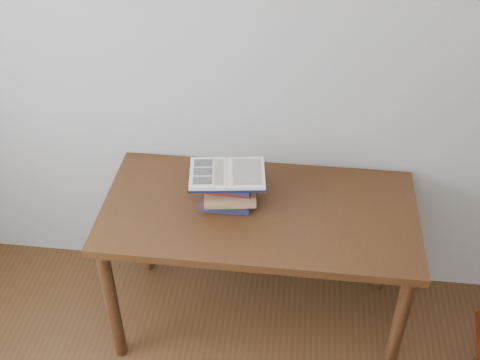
# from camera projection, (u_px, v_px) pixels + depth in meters

# --- Properties ---
(room_shell) EXTENTS (3.54, 3.54, 2.62)m
(room_shell) POSITION_uv_depth(u_px,v_px,m) (95.00, 331.00, 1.09)
(room_shell) COLOR #AFACA6
(room_shell) RESTS_ON ground
(desk) EXTENTS (1.41, 0.70, 0.75)m
(desk) POSITION_uv_depth(u_px,v_px,m) (259.00, 225.00, 2.74)
(desk) COLOR #422810
(desk) RESTS_ON ground
(book_stack) EXTENTS (0.26, 0.22, 0.15)m
(book_stack) POSITION_uv_depth(u_px,v_px,m) (227.00, 191.00, 2.66)
(book_stack) COLOR #182D49
(book_stack) RESTS_ON desk
(open_book) EXTENTS (0.36, 0.27, 0.03)m
(open_book) POSITION_uv_depth(u_px,v_px,m) (227.00, 174.00, 2.61)
(open_book) COLOR black
(open_book) RESTS_ON book_stack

